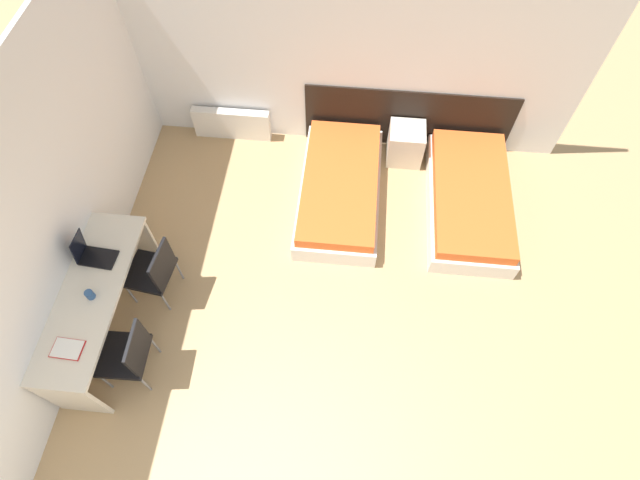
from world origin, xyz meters
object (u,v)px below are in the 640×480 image
Objects in this scene: chair_near_laptop at (154,270)px; bed_near_window at (340,189)px; bed_near_door at (469,199)px; chair_near_notebook at (128,354)px; laptop at (92,254)px; nightstand at (405,144)px.

bed_near_window is at bearing 46.52° from chair_near_laptop.
chair_near_notebook is at bearing -145.02° from bed_near_door.
bed_near_window is 2.91m from laptop.
laptop reaches higher than bed_near_door.
bed_near_door is at bearing 25.63° from laptop.
nightstand is at bearing 136.19° from bed_near_door.
bed_near_door is 1.10m from nightstand.
nightstand reaches higher than bed_near_window.
bed_near_window is at bearing 37.52° from laptop.
chair_near_notebook is (-2.65, -3.17, 0.23)m from nightstand.
chair_near_laptop is at bearing -140.96° from bed_near_window.
chair_near_notebook reaches higher than bed_near_door.
laptop is (-2.37, -1.56, 0.66)m from bed_near_window.
bed_near_window is 3.06m from chair_near_notebook.
laptop is (-3.95, -1.56, 0.66)m from bed_near_door.
chair_near_notebook is (-3.44, -2.41, 0.30)m from bed_near_door.
bed_near_window is 2.41m from chair_near_laptop.
bed_near_window is at bearing 180.00° from bed_near_door.
nightstand is 0.58× the size of chair_near_notebook.
chair_near_laptop and chair_near_notebook have the same top height.
bed_near_door is at bearing 33.28° from chair_near_notebook.
nightstand is (0.79, 0.76, 0.07)m from bed_near_window.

